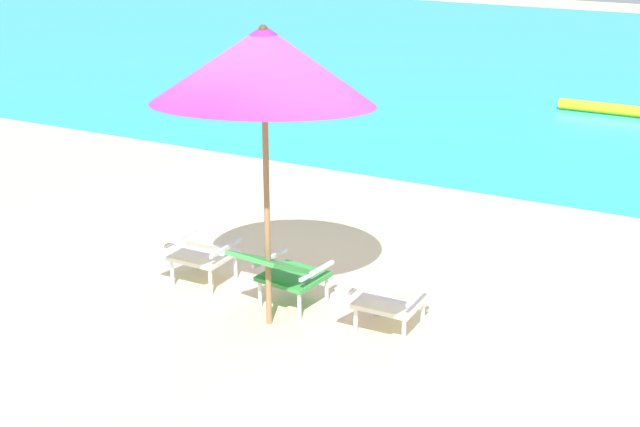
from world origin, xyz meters
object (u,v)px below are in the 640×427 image
(lounge_chair_center, at_px, (281,270))
(lounge_chair_right, at_px, (382,296))
(lounge_chair_left, at_px, (192,249))
(beach_umbrella_center, at_px, (264,65))
(swim_buoy, at_px, (608,109))

(lounge_chair_center, relative_size, lounge_chair_right, 1.06)
(lounge_chair_left, distance_m, lounge_chair_right, 1.99)
(lounge_chair_center, bearing_deg, lounge_chair_left, 178.02)
(lounge_chair_right, bearing_deg, beach_umbrella_center, -169.31)
(lounge_chair_left, xyz_separation_m, lounge_chair_right, (1.98, -0.10, 0.00))
(swim_buoy, height_order, lounge_chair_left, lounge_chair_left)
(lounge_chair_center, height_order, beach_umbrella_center, beach_umbrella_center)
(lounge_chair_right, distance_m, beach_umbrella_center, 2.11)
(swim_buoy, distance_m, lounge_chair_right, 8.98)
(lounge_chair_left, height_order, lounge_chair_right, same)
(swim_buoy, bearing_deg, lounge_chair_right, -90.19)
(lounge_chair_center, distance_m, beach_umbrella_center, 1.87)
(lounge_chair_center, bearing_deg, swim_buoy, 83.42)
(swim_buoy, xyz_separation_m, beach_umbrella_center, (-1.01, -9.17, 2.16))
(swim_buoy, bearing_deg, lounge_chair_left, -102.76)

